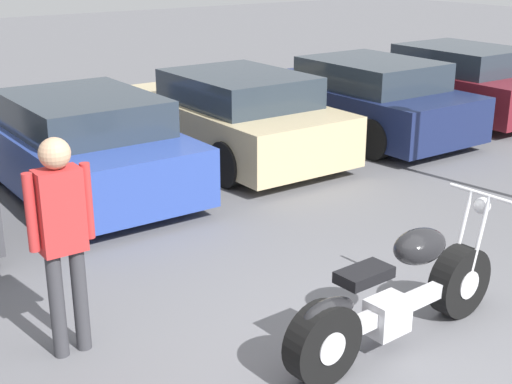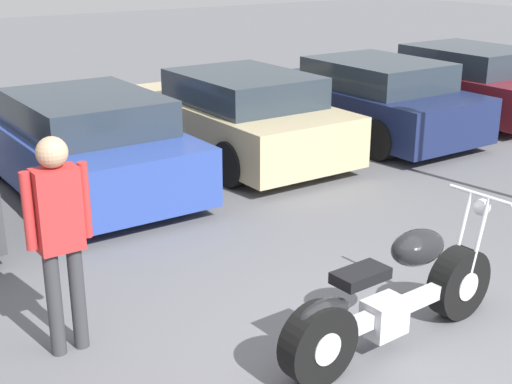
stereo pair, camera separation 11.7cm
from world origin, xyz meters
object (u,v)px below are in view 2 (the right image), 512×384
object	(u,v)px
motorcycle	(393,299)
parked_car_champagne	(237,116)
parked_car_navy	(369,99)
parked_car_blue	(83,144)
parked_car_maroon	(459,82)
person_standing	(59,227)

from	to	relation	value
motorcycle	parked_car_champagne	xyz separation A→B (m)	(2.00, 5.37, 0.20)
parked_car_champagne	parked_car_navy	distance (m)	2.54
parked_car_blue	parked_car_maroon	bearing A→B (deg)	1.39
parked_car_maroon	person_standing	bearing A→B (deg)	-156.84
motorcycle	parked_car_champagne	size ratio (longest dim) A/B	0.57
motorcycle	person_standing	world-z (taller)	person_standing
parked_car_navy	person_standing	xyz separation A→B (m)	(-6.70, -3.74, 0.44)
parked_car_navy	person_standing	size ratio (longest dim) A/B	2.28
parked_car_maroon	person_standing	world-z (taller)	person_standing
motorcycle	parked_car_blue	xyz separation A→B (m)	(-0.53, 5.18, 0.20)
parked_car_champagne	person_standing	xyz separation A→B (m)	(-4.17, -3.95, 0.44)
person_standing	parked_car_champagne	bearing A→B (deg)	43.48
parked_car_champagne	parked_car_maroon	bearing A→B (deg)	-0.05
parked_car_champagne	parked_car_blue	bearing A→B (deg)	-175.73
parked_car_blue	parked_car_champagne	world-z (taller)	same
motorcycle	parked_car_navy	size ratio (longest dim) A/B	0.57
parked_car_navy	parked_car_maroon	distance (m)	2.54
motorcycle	person_standing	bearing A→B (deg)	146.75
motorcycle	parked_car_blue	size ratio (longest dim) A/B	0.57
parked_car_blue	person_standing	world-z (taller)	person_standing
parked_car_maroon	person_standing	xyz separation A→B (m)	(-9.23, -3.95, 0.44)
parked_car_champagne	parked_car_navy	world-z (taller)	same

